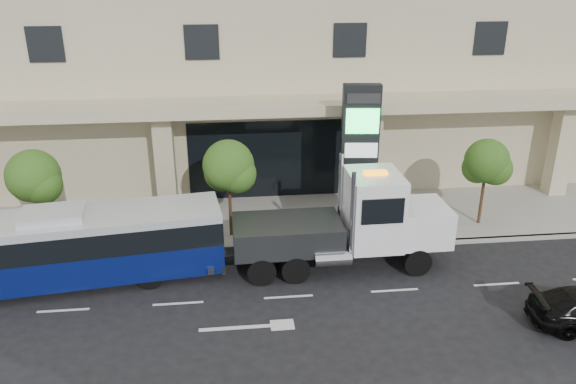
# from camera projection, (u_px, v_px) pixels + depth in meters

# --- Properties ---
(ground) EXTENTS (120.00, 120.00, 0.00)m
(ground) POSITION_uv_depth(u_px,v_px,m) (284.00, 276.00, 21.97)
(ground) COLOR black
(ground) RESTS_ON ground
(sidewalk) EXTENTS (120.00, 6.00, 0.15)m
(sidewalk) POSITION_uv_depth(u_px,v_px,m) (273.00, 221.00, 26.55)
(sidewalk) COLOR gray
(sidewalk) RESTS_ON ground
(curb) EXTENTS (120.00, 0.30, 0.15)m
(curb) POSITION_uv_depth(u_px,v_px,m) (279.00, 251.00, 23.78)
(curb) COLOR gray
(curb) RESTS_ON ground
(tree_left) EXTENTS (2.27, 2.20, 4.22)m
(tree_left) POSITION_uv_depth(u_px,v_px,m) (34.00, 180.00, 23.10)
(tree_left) COLOR #422B19
(tree_left) RESTS_ON sidewalk
(tree_mid) EXTENTS (2.28, 2.20, 4.38)m
(tree_mid) POSITION_uv_depth(u_px,v_px,m) (229.00, 169.00, 23.86)
(tree_mid) COLOR #422B19
(tree_mid) RESTS_ON sidewalk
(tree_right) EXTENTS (2.10, 2.00, 4.04)m
(tree_right) POSITION_uv_depth(u_px,v_px,m) (487.00, 164.00, 25.11)
(tree_right) COLOR #422B19
(tree_right) RESTS_ON sidewalk
(city_bus) EXTENTS (12.32, 4.04, 3.07)m
(city_bus) POSITION_uv_depth(u_px,v_px,m) (58.00, 248.00, 20.85)
(city_bus) COLOR black
(city_bus) RESTS_ON ground
(tow_truck) EXTENTS (9.65, 2.52, 4.40)m
(tow_truck) POSITION_uv_depth(u_px,v_px,m) (351.00, 225.00, 22.10)
(tow_truck) COLOR #2D3033
(tow_truck) RESTS_ON ground
(signage_pylon) EXTENTS (1.68, 0.77, 6.52)m
(signage_pylon) POSITION_uv_depth(u_px,v_px,m) (359.00, 157.00, 24.77)
(signage_pylon) COLOR black
(signage_pylon) RESTS_ON sidewalk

